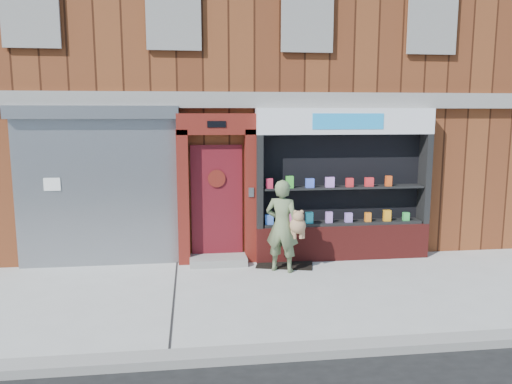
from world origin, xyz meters
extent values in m
plane|color=#9E9E99|center=(0.00, 0.00, 0.00)|extent=(80.00, 80.00, 0.00)
cube|color=gray|center=(0.00, -2.15, 0.06)|extent=(60.00, 0.30, 0.12)
cube|color=#5C2915|center=(0.00, 6.00, 4.00)|extent=(12.00, 8.00, 8.00)
cube|color=gray|center=(0.00, 1.92, 3.15)|extent=(12.00, 0.16, 0.30)
cube|color=black|center=(-4.00, 1.97, 4.80)|extent=(0.90, 0.06, 1.40)
cube|color=gray|center=(-4.00, 1.93, 4.80)|extent=(1.00, 0.06, 1.50)
cube|color=black|center=(-1.50, 1.97, 4.80)|extent=(0.90, 0.06, 1.40)
cube|color=gray|center=(-1.50, 1.93, 4.80)|extent=(1.00, 0.06, 1.50)
cube|color=black|center=(1.00, 1.97, 4.80)|extent=(0.90, 0.06, 1.40)
cube|color=gray|center=(1.00, 1.93, 4.80)|extent=(1.00, 0.06, 1.50)
cube|color=black|center=(3.50, 1.97, 4.80)|extent=(0.90, 0.06, 1.40)
cube|color=gray|center=(3.50, 1.93, 4.80)|extent=(1.00, 0.06, 1.50)
cube|color=gray|center=(-3.00, 1.94, 1.40)|extent=(3.00, 0.10, 2.80)
cube|color=slate|center=(-3.00, 1.88, 2.92)|extent=(3.10, 0.30, 0.24)
cube|color=white|center=(-3.80, 1.88, 1.60)|extent=(0.30, 0.01, 0.24)
cube|color=#5B150F|center=(-1.40, 1.86, 1.30)|extent=(0.22, 0.28, 2.60)
cube|color=#5B150F|center=(-0.10, 1.86, 1.30)|extent=(0.22, 0.28, 2.60)
cube|color=#5B150F|center=(-0.75, 1.86, 2.70)|extent=(1.50, 0.28, 0.40)
cube|color=black|center=(-0.75, 1.71, 2.70)|extent=(0.35, 0.01, 0.12)
cube|color=#571017|center=(-0.75, 1.97, 1.20)|extent=(1.00, 0.06, 2.20)
cylinder|color=black|center=(-0.75, 1.93, 1.65)|extent=(0.28, 0.02, 0.28)
cylinder|color=#5B150F|center=(-0.75, 1.92, 1.65)|extent=(0.34, 0.02, 0.34)
cube|color=gray|center=(-0.75, 1.70, 0.07)|extent=(1.10, 0.55, 0.15)
cube|color=slate|center=(-0.10, 1.71, 1.40)|extent=(0.10, 0.02, 0.18)
cube|color=maroon|center=(1.75, 1.80, 0.35)|extent=(3.50, 0.40, 0.70)
cube|color=black|center=(0.06, 1.80, 1.60)|extent=(0.12, 0.40, 1.80)
cube|color=black|center=(3.44, 1.80, 1.60)|extent=(0.12, 0.40, 1.80)
cube|color=black|center=(1.75, 1.99, 1.60)|extent=(3.30, 0.03, 1.80)
cube|color=black|center=(1.75, 1.80, 0.73)|extent=(3.20, 0.36, 0.06)
cube|color=black|center=(1.75, 1.80, 1.45)|extent=(3.20, 0.36, 0.04)
cube|color=white|center=(1.75, 1.80, 2.75)|extent=(3.50, 0.40, 0.50)
cube|color=#1B8AD1|center=(1.75, 1.59, 2.75)|extent=(1.40, 0.01, 0.30)
cube|color=#4171DD|center=(0.25, 1.72, 0.86)|extent=(0.16, 0.09, 0.19)
cube|color=#D74798|center=(0.65, 1.72, 0.86)|extent=(0.15, 0.09, 0.19)
cube|color=#27ADC4|center=(1.05, 1.72, 0.87)|extent=(0.14, 0.09, 0.22)
cube|color=#AE78D8|center=(1.45, 1.72, 0.87)|extent=(0.13, 0.09, 0.21)
cube|color=#9774D1|center=(1.85, 1.72, 0.85)|extent=(0.14, 0.09, 0.19)
cube|color=orange|center=(2.25, 1.72, 0.85)|extent=(0.11, 0.09, 0.18)
cube|color=orange|center=(2.65, 1.72, 0.87)|extent=(0.14, 0.09, 0.22)
cube|color=green|center=(3.05, 1.72, 0.84)|extent=(0.12, 0.09, 0.16)
cube|color=#D72645|center=(0.25, 1.72, 1.57)|extent=(0.13, 0.09, 0.19)
cube|color=green|center=(0.65, 1.72, 1.59)|extent=(0.14, 0.09, 0.23)
cube|color=#4461E7|center=(1.05, 1.72, 1.56)|extent=(0.16, 0.09, 0.18)
cube|color=#C985EF|center=(1.45, 1.72, 1.57)|extent=(0.17, 0.09, 0.20)
cube|color=red|center=(1.85, 1.72, 1.56)|extent=(0.14, 0.09, 0.17)
cube|color=red|center=(2.25, 1.72, 1.56)|extent=(0.16, 0.09, 0.18)
cube|color=#E64E18|center=(2.65, 1.72, 1.57)|extent=(0.11, 0.09, 0.20)
imported|color=#5D6E48|center=(0.40, 1.13, 0.86)|extent=(0.74, 0.66, 1.71)
sphere|color=#946E4A|center=(0.67, 1.04, 0.88)|extent=(0.30, 0.30, 0.30)
sphere|color=#946E4A|center=(0.67, 0.99, 1.06)|extent=(0.20, 0.20, 0.20)
sphere|color=#946E4A|center=(0.61, 0.99, 1.14)|extent=(0.07, 0.07, 0.07)
sphere|color=#946E4A|center=(0.73, 0.99, 1.14)|extent=(0.07, 0.07, 0.07)
cylinder|color=#946E4A|center=(0.57, 1.04, 0.73)|extent=(0.07, 0.07, 0.18)
cylinder|color=#946E4A|center=(0.77, 1.04, 0.73)|extent=(0.07, 0.07, 0.18)
cylinder|color=#946E4A|center=(0.61, 1.02, 0.73)|extent=(0.07, 0.07, 0.18)
cylinder|color=#946E4A|center=(0.73, 1.02, 0.73)|extent=(0.07, 0.07, 0.18)
cube|color=black|center=(0.54, 1.55, 0.01)|extent=(1.22, 0.99, 0.03)
camera|label=1|loc=(-1.23, -7.67, 2.90)|focal=35.00mm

